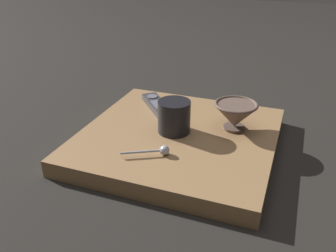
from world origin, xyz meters
TOP-DOWN VIEW (x-y plane):
  - ground_plane at (0.00, 0.00)m, footprint 6.00×6.00m
  - table at (0.00, 0.00)m, footprint 0.52×0.52m
  - cereal_bowl at (0.08, -0.14)m, footprint 0.12×0.12m
  - coffee_mug at (0.00, 0.01)m, footprint 0.09×0.09m
  - teaspoon at (-0.13, 0.00)m, footprint 0.07×0.11m
  - tv_remote_near at (0.14, 0.12)m, footprint 0.16×0.14m

SIDE VIEW (x-z plane):
  - ground_plane at x=0.00m, z-range 0.00..0.00m
  - table at x=0.00m, z-range 0.00..0.05m
  - tv_remote_near at x=0.14m, z-range 0.05..0.07m
  - teaspoon at x=-0.13m, z-range 0.05..0.07m
  - cereal_bowl at x=0.08m, z-range 0.05..0.13m
  - coffee_mug at x=0.00m, z-range 0.05..0.14m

